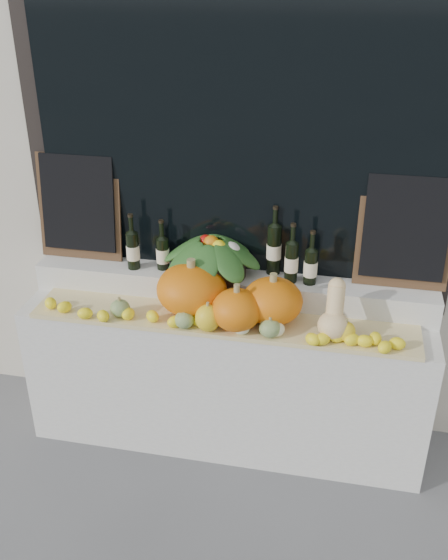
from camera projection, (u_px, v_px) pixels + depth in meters
The scene contains 18 objects.
storefront_facade at pixel (252, 36), 3.48m from camera, with size 7.00×0.94×4.50m.
display_sill at pixel (227, 375), 3.70m from camera, with size 2.30×0.55×0.88m, color silver.
rear_tier at pixel (232, 287), 3.58m from camera, with size 2.30×0.25×0.16m, color silver.
straw_bedding at pixel (222, 321), 3.38m from camera, with size 2.10×0.32×0.03m, color tan.
pumpkin_left at pixel (192, 289), 3.39m from camera, with size 0.38×0.38×0.28m, color orange.
pumpkin_right at pixel (272, 301), 3.30m from camera, with size 0.32×0.32×0.24m, color orange.
pumpkin_center at pixel (237, 310), 3.24m from camera, with size 0.27×0.27×0.22m, color orange.
butternut_squash at pixel (334, 315), 3.18m from camera, with size 0.16×0.22×0.30m.
decorative_gourds at pixel (227, 321), 3.25m from camera, with size 1.31×0.17×0.17m.
lemon_heap at pixel (218, 325), 3.26m from camera, with size 2.20×0.16×0.06m, color yellow, non-canonical shape.
produce_bowl at pixel (212, 255), 3.50m from camera, with size 0.60×0.60×0.25m.
wine_bottle_far_left at pixel (133, 250), 3.57m from camera, with size 0.08×0.08×0.33m.
wine_bottle_near_left at pixel (163, 253), 3.57m from camera, with size 0.08×0.08×0.30m.
wine_bottle_tall at pixel (274, 249), 3.50m from camera, with size 0.08×0.08×0.40m.
wine_bottle_near_right at pixel (291, 261), 3.42m from camera, with size 0.08×0.08×0.35m.
wine_bottle_far_right at pixel (311, 266), 3.41m from camera, with size 0.08×0.08×0.31m.
chalkboard_left at pixel (79, 205), 3.61m from camera, with size 0.50×0.11×0.62m.
chalkboard_right at pixel (406, 231), 3.29m from camera, with size 0.50×0.11×0.62m.
Camera 1 is at (0.59, -1.42, 2.67)m, focal length 40.00 mm.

